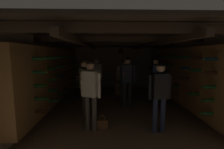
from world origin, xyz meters
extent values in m
plane|color=#8C7051|center=(0.00, 0.00, 0.00)|extent=(8.40, 8.40, 0.00)
cube|color=gray|center=(0.00, 3.23, 1.18)|extent=(4.72, 0.06, 2.35)
cube|color=gray|center=(-2.33, 0.00, 1.18)|extent=(0.06, 6.40, 2.35)
cube|color=gray|center=(2.33, 0.00, 1.18)|extent=(0.06, 6.40, 2.35)
cube|color=black|center=(0.00, 0.00, 2.38)|extent=(4.72, 6.52, 0.06)
cube|color=#2D2116|center=(0.00, -2.80, 2.26)|extent=(4.60, 0.14, 0.16)
cube|color=#2D2116|center=(0.00, -0.93, 2.26)|extent=(4.60, 0.14, 0.16)
cube|color=#2D2116|center=(0.00, 0.93, 2.26)|extent=(4.60, 0.14, 0.16)
cube|color=#2D2116|center=(0.00, 2.80, 2.26)|extent=(4.60, 0.14, 0.16)
cube|color=#2D2116|center=(-1.03, 0.00, 2.15)|extent=(0.12, 6.40, 0.12)
cube|color=#2D2116|center=(1.03, 0.00, 2.15)|extent=(0.12, 6.40, 0.12)
cylinder|color=white|center=(0.39, 3.19, 1.99)|extent=(0.28, 0.02, 0.28)
cylinder|color=#2D2314|center=(0.39, 3.17, 1.99)|extent=(0.30, 0.01, 0.30)
cube|color=black|center=(0.39, 3.17, 1.99)|extent=(0.05, 0.01, 0.09)
cube|color=black|center=(0.39, 3.17, 1.99)|extent=(0.04, 0.01, 0.15)
cube|color=brown|center=(-2.14, 0.15, 1.15)|extent=(0.32, 5.50, 1.80)
cylinder|color=black|center=(-1.88, -1.83, 0.55)|extent=(0.28, 0.07, 0.07)
cylinder|color=black|center=(-1.70, -1.83, 0.55)|extent=(0.07, 0.03, 0.03)
cylinder|color=#194723|center=(-1.88, -1.03, 0.55)|extent=(0.28, 0.07, 0.07)
cylinder|color=#194723|center=(-1.70, -1.03, 0.55)|extent=(0.07, 0.03, 0.03)
cylinder|color=#143819|center=(-1.88, -0.24, 0.55)|extent=(0.28, 0.07, 0.07)
cylinder|color=#143819|center=(-1.70, -0.24, 0.55)|extent=(0.07, 0.03, 0.03)
cylinder|color=#143819|center=(-1.88, 0.54, 0.55)|extent=(0.28, 0.07, 0.07)
cylinder|color=#143819|center=(-1.70, 0.54, 0.55)|extent=(0.07, 0.03, 0.03)
cylinder|color=#143819|center=(-1.88, 1.32, 0.55)|extent=(0.28, 0.07, 0.07)
cylinder|color=#143819|center=(-1.70, 1.32, 0.55)|extent=(0.07, 0.03, 0.03)
cylinder|color=#194723|center=(-1.88, 2.11, 0.55)|extent=(0.28, 0.07, 0.07)
cylinder|color=#194723|center=(-1.70, 2.11, 0.55)|extent=(0.07, 0.03, 0.03)
cylinder|color=#194723|center=(-1.88, -1.82, 0.85)|extent=(0.28, 0.07, 0.07)
cylinder|color=#194723|center=(-1.70, -1.82, 0.85)|extent=(0.07, 0.03, 0.03)
cylinder|color=#143819|center=(-1.88, -1.03, 0.85)|extent=(0.28, 0.07, 0.07)
cylinder|color=#143819|center=(-1.70, -1.03, 0.85)|extent=(0.07, 0.03, 0.03)
cylinder|color=black|center=(-1.88, 1.33, 0.85)|extent=(0.28, 0.07, 0.07)
cylinder|color=black|center=(-1.70, 1.33, 0.85)|extent=(0.07, 0.03, 0.03)
cylinder|color=black|center=(-1.88, 2.12, 0.85)|extent=(0.28, 0.07, 0.07)
cylinder|color=black|center=(-1.70, 2.12, 0.85)|extent=(0.07, 0.03, 0.03)
cylinder|color=#143819|center=(-1.88, -1.83, 1.15)|extent=(0.28, 0.07, 0.07)
cylinder|color=#143819|center=(-1.70, -1.83, 1.15)|extent=(0.07, 0.03, 0.03)
cylinder|color=#194723|center=(-1.88, -1.03, 1.15)|extent=(0.28, 0.07, 0.07)
cylinder|color=#194723|center=(-1.70, -1.03, 1.15)|extent=(0.07, 0.03, 0.03)
cylinder|color=#0F2838|center=(-1.88, -0.25, 1.15)|extent=(0.28, 0.07, 0.07)
cylinder|color=#0F2838|center=(-1.70, -0.25, 1.15)|extent=(0.07, 0.03, 0.03)
cylinder|color=black|center=(-1.88, 0.54, 1.15)|extent=(0.28, 0.07, 0.07)
cylinder|color=black|center=(-1.70, 0.54, 1.15)|extent=(0.07, 0.03, 0.03)
cylinder|color=black|center=(-1.88, 1.32, 1.15)|extent=(0.28, 0.07, 0.07)
cylinder|color=black|center=(-1.70, 1.32, 1.15)|extent=(0.07, 0.03, 0.03)
cylinder|color=#194723|center=(-1.88, 2.12, 1.15)|extent=(0.28, 0.07, 0.07)
cylinder|color=#194723|center=(-1.70, 2.12, 1.15)|extent=(0.07, 0.03, 0.03)
cylinder|color=#194723|center=(-1.88, -1.81, 1.45)|extent=(0.28, 0.07, 0.07)
cylinder|color=#194723|center=(-1.70, -1.81, 1.45)|extent=(0.07, 0.03, 0.03)
cylinder|color=#143819|center=(-1.88, -1.03, 1.45)|extent=(0.28, 0.07, 0.07)
cylinder|color=#143819|center=(-1.70, -1.03, 1.45)|extent=(0.07, 0.03, 0.03)
cylinder|color=#194723|center=(-1.88, -0.24, 1.45)|extent=(0.28, 0.07, 0.07)
cylinder|color=#194723|center=(-1.70, -0.24, 1.45)|extent=(0.07, 0.03, 0.03)
cylinder|color=black|center=(-1.88, 0.56, 1.45)|extent=(0.28, 0.07, 0.07)
cylinder|color=black|center=(-1.70, 0.56, 1.45)|extent=(0.07, 0.03, 0.03)
cylinder|color=black|center=(-1.88, 1.32, 1.45)|extent=(0.28, 0.07, 0.07)
cylinder|color=black|center=(-1.70, 1.32, 1.45)|extent=(0.07, 0.03, 0.03)
cylinder|color=#194723|center=(-1.88, 2.12, 1.45)|extent=(0.28, 0.07, 0.07)
cylinder|color=#194723|center=(-1.70, 2.12, 1.45)|extent=(0.07, 0.03, 0.03)
cylinder|color=#194723|center=(-1.88, -1.81, 1.75)|extent=(0.28, 0.07, 0.07)
cylinder|color=#194723|center=(-1.70, -1.81, 1.75)|extent=(0.07, 0.03, 0.03)
cylinder|color=#194723|center=(-1.88, -1.04, 1.75)|extent=(0.28, 0.07, 0.07)
cylinder|color=#194723|center=(-1.70, -1.04, 1.75)|extent=(0.07, 0.03, 0.03)
cylinder|color=#143819|center=(-1.88, -0.24, 1.75)|extent=(0.28, 0.07, 0.07)
cylinder|color=#143819|center=(-1.70, -0.24, 1.75)|extent=(0.07, 0.03, 0.03)
cylinder|color=#143819|center=(-1.88, 0.55, 1.75)|extent=(0.28, 0.07, 0.07)
cylinder|color=#143819|center=(-1.70, 0.55, 1.75)|extent=(0.07, 0.03, 0.03)
cylinder|color=#143819|center=(-1.88, 1.31, 1.75)|extent=(0.28, 0.07, 0.07)
cylinder|color=#143819|center=(-1.70, 1.31, 1.75)|extent=(0.07, 0.03, 0.03)
cube|color=brown|center=(-1.99, 0.15, 0.40)|extent=(0.02, 5.50, 0.02)
cube|color=brown|center=(-1.99, 0.15, 0.70)|extent=(0.02, 5.50, 0.02)
cube|color=brown|center=(-1.99, 0.15, 1.00)|extent=(0.02, 5.50, 0.02)
cube|color=brown|center=(-1.99, 0.15, 1.30)|extent=(0.02, 5.50, 0.02)
cube|color=brown|center=(-1.99, 0.15, 1.60)|extent=(0.02, 5.50, 0.02)
cube|color=brown|center=(-1.99, 0.15, 1.90)|extent=(0.02, 5.50, 0.02)
cube|color=brown|center=(2.14, 0.15, 1.15)|extent=(0.32, 5.50, 1.80)
cylinder|color=#194723|center=(1.88, -2.05, 0.55)|extent=(0.28, 0.07, 0.07)
cylinder|color=#194723|center=(1.70, -2.05, 0.55)|extent=(0.07, 0.03, 0.03)
cylinder|color=black|center=(1.88, -0.39, 0.55)|extent=(0.28, 0.07, 0.07)
cylinder|color=black|center=(1.70, -0.39, 0.55)|extent=(0.07, 0.03, 0.03)
cylinder|color=black|center=(1.88, 0.15, 0.55)|extent=(0.28, 0.07, 0.07)
cylinder|color=black|center=(1.70, 0.15, 0.55)|extent=(0.07, 0.03, 0.03)
cylinder|color=#143819|center=(1.88, 0.70, 0.55)|extent=(0.28, 0.07, 0.07)
cylinder|color=#143819|center=(1.70, 0.70, 0.55)|extent=(0.07, 0.03, 0.03)
cylinder|color=#143819|center=(1.88, 1.24, 0.55)|extent=(0.28, 0.07, 0.07)
cylinder|color=#143819|center=(1.70, 1.24, 0.55)|extent=(0.07, 0.03, 0.03)
cylinder|color=#143819|center=(1.88, 1.79, 0.55)|extent=(0.28, 0.07, 0.07)
cylinder|color=#143819|center=(1.70, 1.79, 0.55)|extent=(0.07, 0.03, 0.03)
cylinder|color=#143819|center=(1.88, 2.35, 0.55)|extent=(0.28, 0.07, 0.07)
cylinder|color=#143819|center=(1.70, 2.35, 0.55)|extent=(0.07, 0.03, 0.03)
cylinder|color=#143819|center=(1.88, -2.06, 0.85)|extent=(0.28, 0.07, 0.07)
cylinder|color=#143819|center=(1.70, -2.06, 0.85)|extent=(0.07, 0.03, 0.03)
cylinder|color=#143819|center=(1.88, -1.50, 0.85)|extent=(0.28, 0.07, 0.07)
cylinder|color=#143819|center=(1.70, -1.50, 0.85)|extent=(0.07, 0.03, 0.03)
cylinder|color=#194723|center=(1.88, -0.41, 0.85)|extent=(0.28, 0.07, 0.07)
cylinder|color=#194723|center=(1.70, -0.41, 0.85)|extent=(0.07, 0.03, 0.03)
cylinder|color=#194723|center=(1.88, 0.69, 0.85)|extent=(0.28, 0.07, 0.07)
cylinder|color=#194723|center=(1.70, 0.69, 0.85)|extent=(0.07, 0.03, 0.03)
cylinder|color=#194723|center=(1.88, 1.25, 0.85)|extent=(0.28, 0.07, 0.07)
cylinder|color=#194723|center=(1.70, 1.25, 0.85)|extent=(0.07, 0.03, 0.03)
cylinder|color=#143819|center=(1.88, 2.36, 0.85)|extent=(0.28, 0.07, 0.07)
cylinder|color=#143819|center=(1.70, 2.36, 0.85)|extent=(0.07, 0.03, 0.03)
cylinder|color=#194723|center=(1.88, -2.06, 1.15)|extent=(0.28, 0.07, 0.07)
cylinder|color=#194723|center=(1.70, -2.06, 1.15)|extent=(0.07, 0.03, 0.03)
cylinder|color=black|center=(1.88, -0.96, 1.15)|extent=(0.28, 0.07, 0.07)
cylinder|color=black|center=(1.70, -0.96, 1.15)|extent=(0.07, 0.03, 0.03)
cylinder|color=#194723|center=(1.88, 0.71, 1.15)|extent=(0.28, 0.07, 0.07)
cylinder|color=#194723|center=(1.70, 0.71, 1.15)|extent=(0.07, 0.03, 0.03)
cylinder|color=#194723|center=(1.88, 1.25, 1.15)|extent=(0.28, 0.07, 0.07)
cylinder|color=#194723|center=(1.70, 1.25, 1.15)|extent=(0.07, 0.03, 0.03)
cylinder|color=#143819|center=(1.88, 1.80, 1.15)|extent=(0.28, 0.07, 0.07)
cylinder|color=#143819|center=(1.70, 1.80, 1.15)|extent=(0.07, 0.03, 0.03)
cylinder|color=black|center=(1.88, 2.34, 1.15)|extent=(0.28, 0.07, 0.07)
cylinder|color=black|center=(1.70, 2.34, 1.15)|extent=(0.07, 0.03, 0.03)
cylinder|color=black|center=(1.88, -2.06, 1.45)|extent=(0.28, 0.07, 0.07)
cylinder|color=black|center=(1.70, -2.06, 1.45)|extent=(0.07, 0.03, 0.03)
cylinder|color=#194723|center=(1.88, -1.51, 1.45)|extent=(0.28, 0.07, 0.07)
cylinder|color=#194723|center=(1.70, -1.51, 1.45)|extent=(0.07, 0.03, 0.03)
cylinder|color=#0F2838|center=(1.88, -0.96, 1.45)|extent=(0.28, 0.07, 0.07)
cylinder|color=#0F2838|center=(1.70, -0.96, 1.45)|extent=(0.07, 0.03, 0.03)
cylinder|color=#143819|center=(1.88, 0.14, 1.45)|extent=(0.28, 0.07, 0.07)
cylinder|color=#143819|center=(1.70, 0.14, 1.45)|extent=(0.07, 0.03, 0.03)
cylinder|color=#0F2838|center=(1.88, 0.71, 1.45)|extent=(0.28, 0.07, 0.07)
cylinder|color=#0F2838|center=(1.70, 0.71, 1.45)|extent=(0.07, 0.03, 0.03)
cylinder|color=black|center=(1.88, 1.26, 1.45)|extent=(0.28, 0.07, 0.07)
cylinder|color=black|center=(1.70, 1.26, 1.45)|extent=(0.07, 0.03, 0.03)
cylinder|color=#194723|center=(1.88, 1.80, 1.45)|extent=(0.28, 0.07, 0.07)
cylinder|color=#194723|center=(1.70, 1.80, 1.45)|extent=(0.07, 0.03, 0.03)
cylinder|color=#0F2838|center=(1.88, -2.04, 1.75)|extent=(0.28, 0.07, 0.07)
cylinder|color=#0F2838|center=(1.70, -2.04, 1.75)|extent=(0.07, 0.03, 0.03)
cylinder|color=black|center=(1.88, -1.49, 1.75)|extent=(0.28, 0.07, 0.07)
cylinder|color=black|center=(1.70, -1.49, 1.75)|extent=(0.07, 0.03, 0.03)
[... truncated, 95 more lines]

